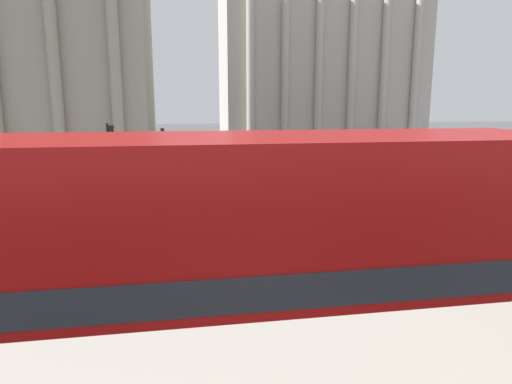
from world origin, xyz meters
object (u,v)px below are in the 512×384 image
object	(u,v)px
double_decker_bus	(208,272)
plaza_building_left	(19,23)
plaza_building_right	(321,50)
traffic_light_mid	(110,154)
pedestrian_blue	(70,156)
pedestrian_red	(93,152)
traffic_light_near	(166,173)

from	to	relation	value
double_decker_bus	plaza_building_left	world-z (taller)	plaza_building_left
plaza_building_right	traffic_light_mid	world-z (taller)	plaza_building_right
double_decker_bus	plaza_building_left	distance (m)	43.12
pedestrian_blue	pedestrian_red	xyz separation A→B (m)	(1.02, 2.96, -0.08)
traffic_light_near	traffic_light_mid	xyz separation A→B (m)	(-2.55, 6.55, -0.07)
plaza_building_right	pedestrian_red	xyz separation A→B (m)	(-25.67, -24.21, -10.53)
pedestrian_red	pedestrian_blue	bearing A→B (deg)	143.30
pedestrian_red	traffic_light_near	bearing A→B (deg)	177.66
plaza_building_right	pedestrian_red	distance (m)	36.82
plaza_building_right	pedestrian_red	bearing A→B (deg)	-136.68
pedestrian_blue	plaza_building_right	bearing A→B (deg)	-46.39
traffic_light_near	pedestrian_blue	world-z (taller)	traffic_light_near
plaza_building_right	traffic_light_near	size ratio (longest dim) A/B	6.78
plaza_building_right	traffic_light_mid	distance (m)	46.41
traffic_light_near	pedestrian_red	size ratio (longest dim) A/B	2.39
plaza_building_left	traffic_light_mid	distance (m)	28.69
plaza_building_right	traffic_light_near	world-z (taller)	plaza_building_right
traffic_light_mid	double_decker_bus	bearing A→B (deg)	-77.40
double_decker_bus	pedestrian_blue	xyz separation A→B (m)	(-7.80, 27.32, -1.36)
plaza_building_right	pedestrian_blue	world-z (taller)	plaza_building_right
double_decker_bus	plaza_building_left	bearing A→B (deg)	112.29
plaza_building_right	pedestrian_blue	distance (m)	39.49
double_decker_bus	plaza_building_right	xyz separation A→B (m)	(18.89, 54.49, 9.09)
traffic_light_mid	pedestrian_red	world-z (taller)	traffic_light_mid
pedestrian_blue	pedestrian_red	size ratio (longest dim) A/B	1.08
double_decker_bus	pedestrian_blue	world-z (taller)	double_decker_bus
traffic_light_mid	pedestrian_blue	world-z (taller)	traffic_light_mid
plaza_building_right	pedestrian_red	size ratio (longest dim) A/B	16.22
plaza_building_left	pedestrian_red	bearing A→B (deg)	-52.88
plaza_building_left	pedestrian_red	size ratio (longest dim) A/B	14.10
plaza_building_right	traffic_light_near	distance (m)	51.09
traffic_light_mid	plaza_building_left	bearing A→B (deg)	113.04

